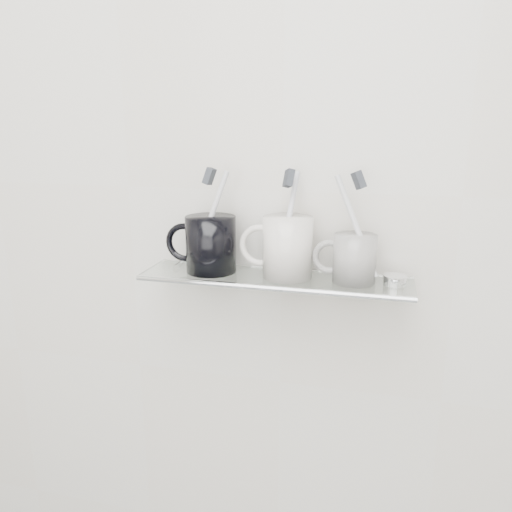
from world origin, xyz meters
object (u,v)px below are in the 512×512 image
(mug_left, at_px, (211,244))
(mug_right, at_px, (355,258))
(mug_center, at_px, (288,247))
(shelf_glass, at_px, (275,279))

(mug_left, distance_m, mug_right, 0.27)
(mug_left, xyz_separation_m, mug_right, (0.27, 0.00, -0.01))
(mug_left, height_order, mug_center, mug_center)
(shelf_glass, distance_m, mug_left, 0.14)
(shelf_glass, distance_m, mug_right, 0.15)
(shelf_glass, bearing_deg, mug_right, 2.00)
(shelf_glass, relative_size, mug_center, 4.46)
(shelf_glass, height_order, mug_left, mug_left)
(mug_left, bearing_deg, mug_center, 22.54)
(mug_left, height_order, mug_right, mug_left)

